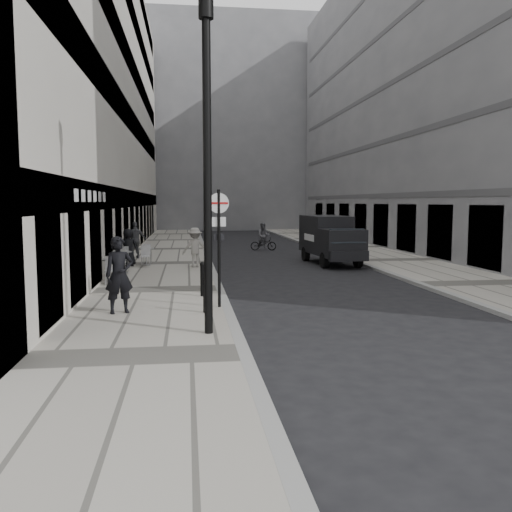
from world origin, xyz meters
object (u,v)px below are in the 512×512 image
at_px(walking_man, 119,275).
at_px(cyclist, 263,240).
at_px(lamppost, 207,152).
at_px(sign_post, 219,232).
at_px(panel_van, 330,237).

height_order(walking_man, cyclist, walking_man).
distance_m(lamppost, cyclist, 21.52).
height_order(sign_post, panel_van, sign_post).
distance_m(sign_post, panel_van, 12.08).
xyz_separation_m(panel_van, cyclist, (-2.11, 7.43, -0.62)).
relative_size(walking_man, panel_van, 0.40).
bearing_deg(lamppost, panel_van, 65.06).
bearing_deg(walking_man, panel_van, 33.27).
xyz_separation_m(sign_post, cyclist, (3.74, 17.98, -1.47)).
bearing_deg(panel_van, sign_post, -122.49).
xyz_separation_m(sign_post, lamppost, (-0.40, -2.89, 1.82)).
bearing_deg(cyclist, walking_man, -98.10).
xyz_separation_m(walking_man, sign_post, (2.54, 0.49, 1.04)).
bearing_deg(cyclist, panel_van, -63.47).
bearing_deg(lamppost, walking_man, 131.87).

